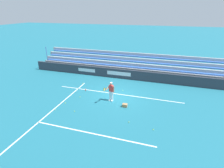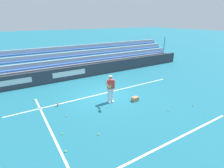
% 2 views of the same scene
% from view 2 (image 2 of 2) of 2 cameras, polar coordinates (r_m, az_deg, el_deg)
% --- Properties ---
extents(ground_plane, '(160.00, 160.00, 0.00)m').
position_cam_2_polar(ground_plane, '(11.79, -2.06, -4.01)').
color(ground_plane, '#1E6B7F').
extents(court_baseline_white, '(12.00, 0.10, 0.01)m').
position_cam_2_polar(court_baseline_white, '(12.19, -3.23, -3.17)').
color(court_baseline_white, white).
rests_on(court_baseline_white, ground).
extents(court_sideline_white, '(0.10, 12.00, 0.01)m').
position_cam_2_polar(court_sideline_white, '(7.33, -15.59, -22.13)').
color(court_sideline_white, white).
rests_on(court_sideline_white, ground).
extents(court_service_line_white, '(8.22, 0.10, 0.01)m').
position_cam_2_polar(court_service_line_white, '(8.14, 18.48, -17.55)').
color(court_service_line_white, white).
rests_on(court_service_line_white, ground).
extents(back_wall_sponsor_board, '(23.96, 0.25, 1.10)m').
position_cam_2_polar(back_wall_sponsor_board, '(15.52, -10.57, 3.89)').
color(back_wall_sponsor_board, '#2D333D').
rests_on(back_wall_sponsor_board, ground).
extents(bleacher_stand, '(22.77, 2.40, 2.95)m').
position_cam_2_polar(bleacher_stand, '(17.14, -12.84, 5.91)').
color(bleacher_stand, '#9EA3A8').
rests_on(bleacher_stand, ground).
extents(tennis_player, '(0.71, 0.96, 1.71)m').
position_cam_2_polar(tennis_player, '(10.64, -0.49, -1.53)').
color(tennis_player, silver).
rests_on(tennis_player, ground).
extents(ball_box_cardboard, '(0.41, 0.32, 0.26)m').
position_cam_2_polar(ball_box_cardboard, '(11.19, 7.54, -4.85)').
color(ball_box_cardboard, '#A87F51').
rests_on(ball_box_cardboard, ground).
extents(tennis_ball_stray_back, '(0.07, 0.07, 0.07)m').
position_cam_2_polar(tennis_ball_stray_back, '(7.52, -14.89, -20.47)').
color(tennis_ball_stray_back, '#CCE533').
rests_on(tennis_ball_stray_back, ground).
extents(tennis_ball_far_left, '(0.07, 0.07, 0.07)m').
position_cam_2_polar(tennis_ball_far_left, '(8.48, -15.97, -15.31)').
color(tennis_ball_far_left, '#CCE533').
rests_on(tennis_ball_far_left, ground).
extents(tennis_ball_on_baseline, '(0.07, 0.07, 0.07)m').
position_cam_2_polar(tennis_ball_on_baseline, '(13.01, -3.61, -1.46)').
color(tennis_ball_on_baseline, '#CCE533').
rests_on(tennis_ball_on_baseline, ground).
extents(tennis_ball_midcourt, '(0.07, 0.07, 0.07)m').
position_cam_2_polar(tennis_ball_midcourt, '(12.22, -24.25, -4.85)').
color(tennis_ball_midcourt, '#CCE533').
rests_on(tennis_ball_midcourt, ground).
extents(tennis_ball_by_box, '(0.07, 0.07, 0.07)m').
position_cam_2_polar(tennis_ball_by_box, '(11.57, 24.99, -6.38)').
color(tennis_ball_by_box, '#CCE533').
rests_on(tennis_ball_by_box, ground).
extents(tennis_ball_far_right, '(0.07, 0.07, 0.07)m').
position_cam_2_polar(tennis_ball_far_right, '(8.15, -4.44, -16.07)').
color(tennis_ball_far_right, '#CCE533').
rests_on(tennis_ball_far_right, ground).
extents(tennis_ball_near_player, '(0.07, 0.07, 0.07)m').
position_cam_2_polar(tennis_ball_near_player, '(10.47, 17.96, -8.21)').
color(tennis_ball_near_player, '#CCE533').
rests_on(tennis_ball_near_player, ground).
extents(tennis_ball_toward_net, '(0.07, 0.07, 0.07)m').
position_cam_2_polar(tennis_ball_toward_net, '(9.77, -14.62, -9.99)').
color(tennis_ball_toward_net, '#CCE533').
rests_on(tennis_ball_toward_net, ground).
extents(water_bottle, '(0.07, 0.07, 0.22)m').
position_cam_2_polar(water_bottle, '(10.92, -17.30, -6.45)').
color(water_bottle, '#EA4C33').
rests_on(water_bottle, ground).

